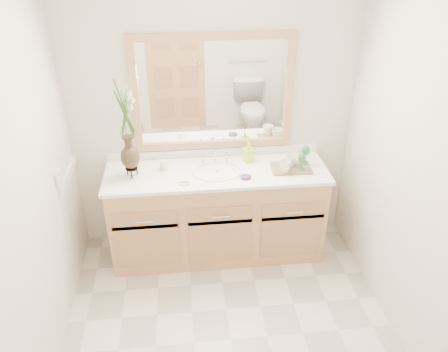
{
  "coord_description": "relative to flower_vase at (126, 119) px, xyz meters",
  "views": [
    {
      "loc": [
        -0.28,
        -2.11,
        2.6
      ],
      "look_at": [
        0.02,
        0.65,
        0.99
      ],
      "focal_mm": 35.0,
      "sensor_mm": 36.0,
      "label": 1
    }
  ],
  "objects": [
    {
      "name": "floor",
      "position": [
        0.69,
        -1.0,
        -1.32
      ],
      "size": [
        2.6,
        2.6,
        0.0
      ],
      "primitive_type": "plane",
      "color": "beige",
      "rests_on": "ground"
    },
    {
      "name": "wall_back",
      "position": [
        0.69,
        0.3,
        -0.12
      ],
      "size": [
        2.4,
        0.02,
        2.4
      ],
      "primitive_type": "cube",
      "color": "white",
      "rests_on": "floor"
    },
    {
      "name": "wall_left",
      "position": [
        -0.51,
        -1.0,
        -0.12
      ],
      "size": [
        0.02,
        2.6,
        2.4
      ],
      "primitive_type": "cube",
      "color": "white",
      "rests_on": "floor"
    },
    {
      "name": "wall_right",
      "position": [
        1.89,
        -1.0,
        -0.12
      ],
      "size": [
        0.02,
        2.6,
        2.4
      ],
      "primitive_type": "cube",
      "color": "white",
      "rests_on": "floor"
    },
    {
      "name": "vanity",
      "position": [
        0.69,
        0.01,
        -0.92
      ],
      "size": [
        1.8,
        0.55,
        0.8
      ],
      "color": "tan",
      "rests_on": "floor"
    },
    {
      "name": "counter",
      "position": [
        0.69,
        0.01,
        -0.51
      ],
      "size": [
        1.84,
        0.57,
        0.03
      ],
      "primitive_type": "cube",
      "color": "white",
      "rests_on": "vanity"
    },
    {
      "name": "sink",
      "position": [
        0.69,
        -0.01,
        -0.55
      ],
      "size": [
        0.38,
        0.34,
        0.23
      ],
      "color": "white",
      "rests_on": "counter"
    },
    {
      "name": "mirror",
      "position": [
        0.69,
        0.27,
        0.08
      ],
      "size": [
        1.32,
        0.04,
        0.97
      ],
      "color": "white",
      "rests_on": "wall_back"
    },
    {
      "name": "switch_plate",
      "position": [
        -0.5,
        -0.24,
        -0.34
      ],
      "size": [
        0.02,
        0.12,
        0.12
      ],
      "primitive_type": "cube",
      "color": "white",
      "rests_on": "wall_left"
    },
    {
      "name": "flower_vase",
      "position": [
        0.0,
        0.0,
        0.0
      ],
      "size": [
        0.18,
        0.18,
        0.73
      ],
      "rotation": [
        0.0,
        0.0,
        0.17
      ],
      "color": "black",
      "rests_on": "counter"
    },
    {
      "name": "tumbler",
      "position": [
        0.26,
        0.08,
        -0.45
      ],
      "size": [
        0.07,
        0.07,
        0.08
      ],
      "primitive_type": "cylinder",
      "color": "silver",
      "rests_on": "counter"
    },
    {
      "name": "soap_dish",
      "position": [
        0.42,
        -0.15,
        -0.48
      ],
      "size": [
        0.1,
        0.1,
        0.03
      ],
      "color": "silver",
      "rests_on": "counter"
    },
    {
      "name": "soap_bottle",
      "position": [
        0.97,
        0.16,
        -0.42
      ],
      "size": [
        0.09,
        0.09,
        0.16
      ],
      "primitive_type": "imported",
      "rotation": [
        0.0,
        0.0,
        0.29
      ],
      "color": "#B5ED37",
      "rests_on": "counter"
    },
    {
      "name": "purple_dish",
      "position": [
        0.91,
        -0.13,
        -0.48
      ],
      "size": [
        0.1,
        0.09,
        0.03
      ],
      "primitive_type": "ellipsoid",
      "rotation": [
        0.0,
        0.0,
        -0.17
      ],
      "color": "#56246C",
      "rests_on": "counter"
    },
    {
      "name": "tray",
      "position": [
        1.3,
        -0.02,
        -0.49
      ],
      "size": [
        0.33,
        0.23,
        0.02
      ],
      "primitive_type": "cube",
      "rotation": [
        0.0,
        0.0,
        -0.02
      ],
      "color": "brown",
      "rests_on": "counter"
    },
    {
      "name": "mug_left",
      "position": [
        1.24,
        -0.08,
        -0.43
      ],
      "size": [
        0.13,
        0.12,
        0.1
      ],
      "primitive_type": "imported",
      "rotation": [
        0.0,
        0.0,
        -0.33
      ],
      "color": "silver",
      "rests_on": "tray"
    },
    {
      "name": "mug_right",
      "position": [
        1.31,
        0.01,
        -0.43
      ],
      "size": [
        0.14,
        0.14,
        0.1
      ],
      "primitive_type": "imported",
      "rotation": [
        0.0,
        0.0,
        0.73
      ],
      "color": "silver",
      "rests_on": "tray"
    },
    {
      "name": "goblet_front",
      "position": [
        1.37,
        -0.07,
        -0.38
      ],
      "size": [
        0.07,
        0.07,
        0.15
      ],
      "color": "#25713A",
      "rests_on": "tray"
    },
    {
      "name": "goblet_back",
      "position": [
        1.44,
        0.04,
        -0.37
      ],
      "size": [
        0.07,
        0.07,
        0.16
      ],
      "color": "#25713A",
      "rests_on": "tray"
    }
  ]
}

